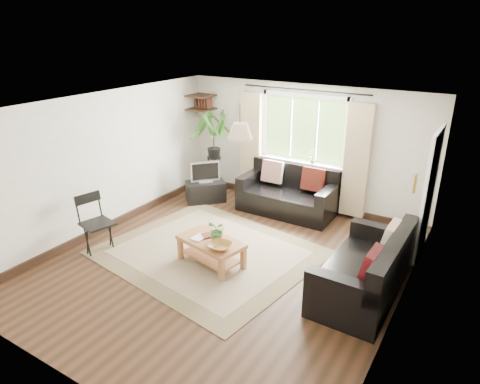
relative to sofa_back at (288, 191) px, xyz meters
The scene contains 24 objects.
floor 2.28m from the sofa_back, 88.60° to the right, with size 5.50×5.50×0.00m, color black.
ceiling 2.98m from the sofa_back, 88.60° to the right, with size 5.50×5.50×0.00m, color white.
wall_back 0.93m from the sofa_back, 83.94° to the left, with size 5.00×0.02×2.40m, color beige.
wall_front 5.05m from the sofa_back, 89.37° to the right, with size 5.00×0.02×2.40m, color beige.
wall_left 3.40m from the sofa_back, 137.56° to the right, with size 0.02×5.50×2.40m, color beige.
wall_right 3.48m from the sofa_back, 41.19° to the right, with size 0.02×5.50×2.40m, color beige.
rug 2.17m from the sofa_back, 100.15° to the right, with size 3.16×2.71×0.02m, color #C4B698.
window 1.22m from the sofa_back, 83.43° to the left, with size 2.50×0.16×2.16m, color white, non-canonical shape.
door 2.64m from the sofa_back, 11.98° to the right, with size 0.06×0.96×2.06m, color silver.
corner_shelf 2.65m from the sofa_back, behind, with size 0.50×0.50×0.34m, color black, non-canonical shape.
pendant_lamp 2.45m from the sofa_back, 88.30° to the right, with size 0.36×0.36×0.54m, color beige, non-canonical shape.
wall_sconce 3.41m from the sofa_back, 37.92° to the right, with size 0.12×0.12×0.28m, color beige, non-canonical shape.
sofa_back is the anchor object (origin of this frame).
sofa_right 2.79m from the sofa_back, 43.06° to the right, with size 0.92×1.84×0.86m, color black, non-canonical shape.
coffee_table 2.37m from the sofa_back, 93.33° to the right, with size 1.01×0.55×0.41m, color brown, non-canonical shape.
table_plant 2.34m from the sofa_back, 90.93° to the right, with size 0.30×0.26×0.33m, color #386327.
bowl 2.51m from the sofa_back, 86.98° to the right, with size 0.34×0.34×0.08m, color olive.
book_a 2.43m from the sofa_back, 99.68° to the right, with size 0.17×0.24×0.02m, color silver.
book_b 2.23m from the sofa_back, 98.07° to the right, with size 0.18×0.24×0.02m, color #532521.
tv_stand 1.73m from the sofa_back, 167.32° to the right, with size 0.77×0.44×0.42m, color black.
tv 1.73m from the sofa_back, 167.32° to the right, with size 0.60×0.20×0.46m, color #A5A5AA, non-canonical shape.
palm_stand 1.82m from the sofa_back, behind, with size 0.69×0.69×1.77m, color black, non-canonical shape.
folding_chair 3.52m from the sofa_back, 122.56° to the right, with size 0.49×0.49×0.94m, color black, non-canonical shape.
sill_plant 0.81m from the sofa_back, 52.31° to the left, with size 0.14×0.10×0.27m, color #2D6023.
Camera 1 is at (3.15, -4.74, 3.45)m, focal length 32.00 mm.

